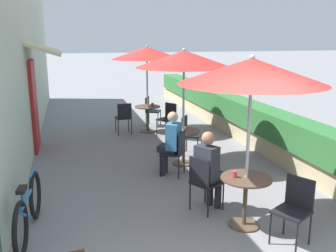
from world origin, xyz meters
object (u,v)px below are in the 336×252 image
object	(u,v)px
seated_patron_near_right	(209,167)
coffee_cup_near	(234,174)
cafe_chair_far_back	(168,117)
patio_table_far	(148,114)
coffee_cup_mid	(179,127)
cafe_chair_near_left	(295,206)
cafe_chair_near_right	(204,180)
patio_table_mid	(183,141)
cafe_chair_mid_left	(176,150)
cafe_chair_far_left	(151,109)
patio_table_near	(245,192)
cafe_chair_far_right	(124,116)
seated_patron_mid_left	(171,141)
patio_umbrella_near	(252,71)
cafe_chair_mid_right	(189,132)
coffee_cup_far	(153,104)
patio_umbrella_mid	(184,59)
bicycle_leaning	(28,210)
patio_umbrella_far	(147,53)

from	to	relation	value
seated_patron_near_right	coffee_cup_near	size ratio (longest dim) A/B	13.89
cafe_chair_far_back	patio_table_far	bearing A→B (deg)	6.29
coffee_cup_mid	seated_patron_near_right	bearing A→B (deg)	-95.44
cafe_chair_near_left	cafe_chair_near_right	xyz separation A→B (m)	(-0.82, 1.13, 0.00)
cafe_chair_near_left	patio_table_mid	xyz separation A→B (m)	(-0.47, 3.32, -0.01)
cafe_chair_near_right	patio_table_far	bearing A→B (deg)	148.24
seated_patron_near_right	cafe_chair_mid_left	xyz separation A→B (m)	(-0.07, 1.52, -0.17)
patio_table_far	cafe_chair_far_left	world-z (taller)	cafe_chair_far_left
patio_table_near	cafe_chair_far_back	bearing A→B (deg)	87.28
cafe_chair_near_right	patio_table_far	world-z (taller)	cafe_chair_near_right
coffee_cup_mid	cafe_chair_far_right	distance (m)	2.73
seated_patron_mid_left	coffee_cup_mid	xyz separation A→B (m)	(0.38, 0.71, 0.08)
seated_patron_mid_left	patio_table_far	xyz separation A→B (m)	(0.27, 3.44, -0.18)
patio_umbrella_near	coffee_cup_mid	xyz separation A→B (m)	(-0.09, 2.91, -1.41)
patio_umbrella_near	cafe_chair_mid_right	distance (m)	3.77
cafe_chair_mid_left	seated_patron_mid_left	bearing A→B (deg)	90.00
patio_umbrella_near	coffee_cup_far	distance (m)	5.81
seated_patron_mid_left	cafe_chair_mid_right	distance (m)	1.40
cafe_chair_far_left	cafe_chair_near_right	bearing A→B (deg)	21.61
coffee_cup_near	patio_umbrella_mid	size ratio (longest dim) A/B	0.04
coffee_cup_mid	bicycle_leaning	bearing A→B (deg)	-139.44
cafe_chair_far_left	coffee_cup_far	size ratio (longest dim) A/B	9.67
seated_patron_near_right	cafe_chair_far_back	world-z (taller)	seated_patron_near_right
cafe_chair_near_right	cafe_chair_mid_left	distance (m)	1.57
patio_table_mid	patio_umbrella_near	bearing A→B (deg)	-88.80
patio_table_near	patio_umbrella_mid	size ratio (longest dim) A/B	0.30
cafe_chair_near_left	seated_patron_mid_left	size ratio (longest dim) A/B	0.70
patio_umbrella_far	cafe_chair_far_left	bearing A→B (deg)	70.35
patio_umbrella_near	bicycle_leaning	size ratio (longest dim) A/B	1.38
seated_patron_near_right	coffee_cup_mid	bearing A→B (deg)	145.05
patio_table_mid	cafe_chair_far_back	distance (m)	2.37
cafe_chair_far_left	cafe_chair_far_right	xyz separation A→B (m)	(-0.92, -0.78, 0.00)
seated_patron_near_right	cafe_chair_mid_right	world-z (taller)	seated_patron_near_right
patio_umbrella_near	cafe_chair_near_left	xyz separation A→B (m)	(0.41, -0.57, -1.66)
patio_umbrella_near	coffee_cup_near	distance (m)	1.42
cafe_chair_mid_left	coffee_cup_mid	xyz separation A→B (m)	(0.29, 0.78, 0.25)
cafe_chair_near_right	patio_table_far	xyz separation A→B (m)	(0.20, 5.07, -0.01)
coffee_cup_near	bicycle_leaning	xyz separation A→B (m)	(-2.75, 0.46, -0.40)
coffee_cup_mid	coffee_cup_far	bearing A→B (deg)	89.47
patio_table_near	patio_umbrella_near	size ratio (longest dim) A/B	0.30
patio_table_mid	patio_umbrella_mid	xyz separation A→B (m)	(-0.00, -0.00, 1.68)
cafe_chair_near_right	cafe_chair_far_left	bearing A→B (deg)	146.16
cafe_chair_mid_left	coffee_cup_far	size ratio (longest dim) A/B	9.67
patio_table_mid	coffee_cup_mid	distance (m)	0.31
patio_umbrella_mid	cafe_chair_near_left	bearing A→B (deg)	-82.01
patio_table_mid	patio_umbrella_far	xyz separation A→B (m)	(-0.15, 2.88, 1.68)
seated_patron_mid_left	cafe_chair_far_left	xyz separation A→B (m)	(0.50, 4.09, -0.17)
seated_patron_mid_left	cafe_chair_far_left	distance (m)	4.13
cafe_chair_near_right	coffee_cup_near	world-z (taller)	cafe_chair_near_right
bicycle_leaning	patio_table_far	bearing A→B (deg)	67.20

